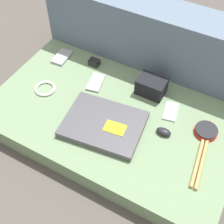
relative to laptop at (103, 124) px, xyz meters
The scene contains 13 objects.
ground_plane 0.14m from the laptop, 88.61° to the left, with size 8.00×8.00×0.00m, color #4C4742.
couch_seat 0.10m from the laptop, 88.61° to the left, with size 1.13×0.65×0.10m.
couch_backrest 0.51m from the laptop, 89.79° to the left, with size 1.13×0.20×0.42m.
laptop is the anchor object (origin of this frame).
computer_mouse 0.26m from the laptop, 20.05° to the left, with size 0.07×0.04×0.03m.
speaker_puck 0.44m from the laptop, 24.56° to the left, with size 0.10×0.10×0.02m.
phone_silver 0.27m from the laptop, 127.78° to the left, with size 0.09×0.13×0.01m.
phone_black 0.31m from the laptop, 43.68° to the left, with size 0.08×0.11×0.01m.
phone_small 0.51m from the laptop, 145.51° to the left, with size 0.08×0.12×0.01m.
camera_pouch 0.30m from the laptop, 71.30° to the left, with size 0.13×0.10×0.08m.
charger_brick 0.41m from the laptop, 126.53° to the left, with size 0.05×0.04×0.03m.
cable_coil 0.36m from the laptop, behind, with size 0.10×0.10×0.01m.
drumstick_pair 0.43m from the laptop, ahead, with size 0.08×0.34×0.02m.
Camera 1 is at (0.43, -0.78, 1.20)m, focal length 50.00 mm.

